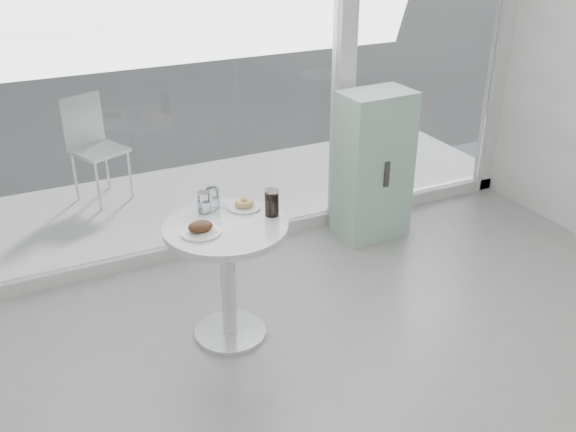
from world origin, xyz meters
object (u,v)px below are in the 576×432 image
mint_cabinet (373,166)px  main_table (227,258)px  patio_chair (93,142)px  cola_glass (272,203)px  plate_donut (244,205)px  water_tumbler_b (213,199)px  plate_fritter (201,228)px  water_tumbler_a (204,203)px

mint_cabinet → main_table: bearing=-155.4°
patio_chair → cola_glass: (0.62, -2.33, 0.28)m
mint_cabinet → plate_donut: mint_cabinet is taller
plate_donut → water_tumbler_b: size_ratio=1.60×
mint_cabinet → plate_fritter: size_ratio=5.06×
plate_fritter → water_tumbler_b: bearing=58.3°
main_table → water_tumbler_b: size_ratio=6.19×
plate_fritter → plate_donut: 0.39m
plate_donut → main_table: bearing=-139.0°
main_table → mint_cabinet: size_ratio=0.66×
main_table → water_tumbler_a: bearing=103.6°
mint_cabinet → water_tumbler_b: mint_cabinet is taller
cola_glass → plate_donut: bearing=124.6°
main_table → cola_glass: cola_glass is taller
mint_cabinet → plate_donut: bearing=-157.7°
main_table → patio_chair: size_ratio=0.85×
water_tumbler_a → cola_glass: bearing=-31.7°
mint_cabinet → water_tumbler_b: 1.60m
cola_glass → plate_fritter: bearing=-176.2°
plate_donut → water_tumbler_a: bearing=167.4°
patio_chair → water_tumbler_a: bearing=-107.3°
cola_glass → water_tumbler_a: bearing=148.3°
plate_fritter → main_table: bearing=11.7°
patio_chair → main_table: bearing=-106.8°
patio_chair → plate_fritter: size_ratio=3.91×
cola_glass → patio_chair: bearing=105.0°
patio_chair → plate_fritter: 2.38m
mint_cabinet → water_tumbler_b: size_ratio=9.39×
main_table → patio_chair: 2.35m
main_table → plate_donut: plate_donut is taller
water_tumbler_b → cola_glass: 0.37m
plate_donut → water_tumbler_b: 0.19m
plate_fritter → water_tumbler_a: bearing=66.5°
mint_cabinet → patio_chair: (-1.84, 1.55, -0.02)m
patio_chair → plate_fritter: (0.18, -2.36, 0.23)m
water_tumbler_a → patio_chair: bearing=97.6°
plate_fritter → water_tumbler_b: water_tumbler_b is taller
mint_cabinet → water_tumbler_b: bearing=-163.1°
main_table → cola_glass: size_ratio=4.83×
plate_fritter → water_tumbler_a: 0.26m
plate_fritter → water_tumbler_a: (0.10, 0.24, 0.03)m
plate_fritter → water_tumbler_a: size_ratio=1.82×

